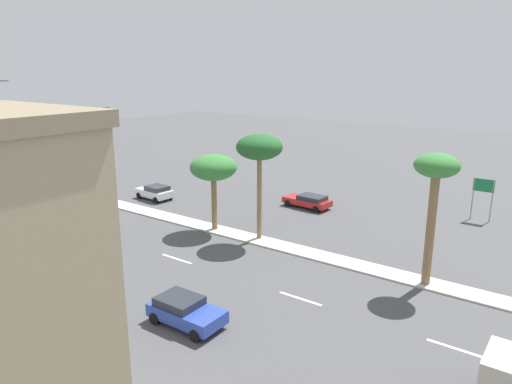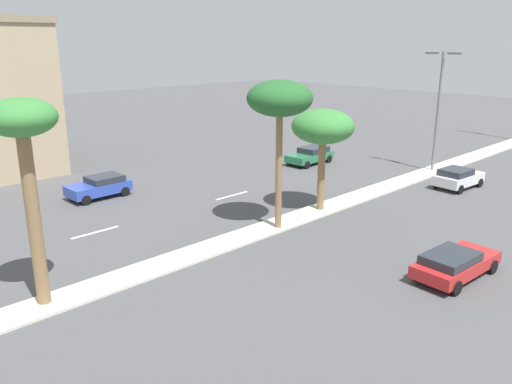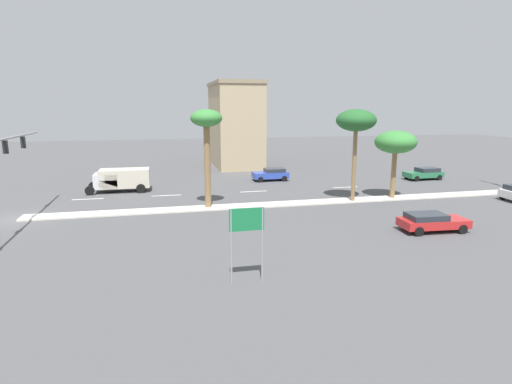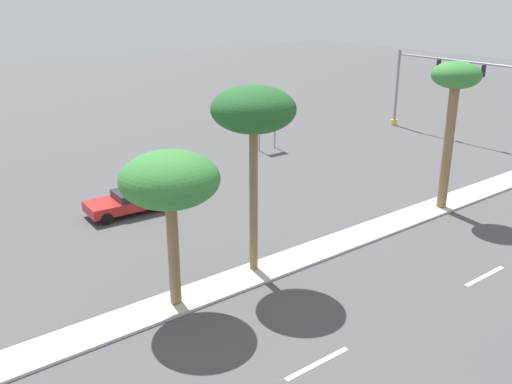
{
  "view_description": "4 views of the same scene",
  "coord_description": "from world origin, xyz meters",
  "px_view_note": "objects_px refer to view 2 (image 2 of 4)",
  "views": [
    {
      "loc": [
        -27.96,
        7.35,
        13.01
      ],
      "look_at": [
        -0.02,
        27.53,
        3.89
      ],
      "focal_mm": 33.13,
      "sensor_mm": 36.0,
      "label": 1
    },
    {
      "loc": [
        19.02,
        7.73,
        10.22
      ],
      "look_at": [
        -1.86,
        27.94,
        1.6
      ],
      "focal_mm": 36.11,
      "sensor_mm": 36.0,
      "label": 2
    },
    {
      "loc": [
        34.55,
        10.52,
        8.42
      ],
      "look_at": [
        2.73,
        17.98,
        1.81
      ],
      "focal_mm": 29.55,
      "sensor_mm": 36.0,
      "label": 3
    },
    {
      "loc": [
        -17.84,
        41.5,
        12.06
      ],
      "look_at": [
        3.18,
        25.2,
        2.41
      ],
      "focal_mm": 40.46,
      "sensor_mm": 36.0,
      "label": 4
    }
  ],
  "objects_px": {
    "street_lamp_front": "(439,102)",
    "sedan_green_right": "(311,155)",
    "palm_tree_inboard": "(23,135)",
    "sedan_red_outboard": "(455,263)",
    "palm_tree_near": "(323,128)",
    "palm_tree_right": "(280,101)",
    "sedan_white_far": "(458,177)",
    "sedan_blue_near": "(100,186)"
  },
  "relations": [
    {
      "from": "palm_tree_right",
      "to": "palm_tree_near",
      "type": "distance_m",
      "value": 4.66
    },
    {
      "from": "sedan_blue_near",
      "to": "sedan_red_outboard",
      "type": "bearing_deg",
      "value": 13.59
    },
    {
      "from": "palm_tree_inboard",
      "to": "street_lamp_front",
      "type": "relative_size",
      "value": 0.88
    },
    {
      "from": "palm_tree_inboard",
      "to": "sedan_red_outboard",
      "type": "xyz_separation_m",
      "value": [
        10.29,
        14.17,
        -6.18
      ]
    },
    {
      "from": "street_lamp_front",
      "to": "sedan_green_right",
      "type": "xyz_separation_m",
      "value": [
        -8.56,
        -5.08,
        -4.83
      ]
    },
    {
      "from": "sedan_blue_near",
      "to": "sedan_white_far",
      "type": "height_order",
      "value": "sedan_white_far"
    },
    {
      "from": "palm_tree_right",
      "to": "sedan_green_right",
      "type": "distance_m",
      "value": 17.51
    },
    {
      "from": "palm_tree_near",
      "to": "sedan_red_outboard",
      "type": "distance_m",
      "value": 11.48
    },
    {
      "from": "sedan_blue_near",
      "to": "sedan_green_right",
      "type": "relative_size",
      "value": 0.91
    },
    {
      "from": "palm_tree_near",
      "to": "sedan_red_outboard",
      "type": "height_order",
      "value": "palm_tree_near"
    },
    {
      "from": "palm_tree_right",
      "to": "sedan_white_far",
      "type": "height_order",
      "value": "palm_tree_right"
    },
    {
      "from": "sedan_red_outboard",
      "to": "palm_tree_inboard",
      "type": "bearing_deg",
      "value": -125.98
    },
    {
      "from": "palm_tree_near",
      "to": "sedan_blue_near",
      "type": "bearing_deg",
      "value": -145.25
    },
    {
      "from": "palm_tree_near",
      "to": "sedan_green_right",
      "type": "xyz_separation_m",
      "value": [
        -8.66,
        9.34,
        -4.44
      ]
    },
    {
      "from": "palm_tree_right",
      "to": "palm_tree_inboard",
      "type": "bearing_deg",
      "value": -92.54
    },
    {
      "from": "palm_tree_inboard",
      "to": "palm_tree_near",
      "type": "bearing_deg",
      "value": 89.45
    },
    {
      "from": "palm_tree_right",
      "to": "sedan_white_far",
      "type": "bearing_deg",
      "value": 78.23
    },
    {
      "from": "palm_tree_near",
      "to": "sedan_white_far",
      "type": "distance_m",
      "value": 12.44
    },
    {
      "from": "sedan_blue_near",
      "to": "sedan_green_right",
      "type": "height_order",
      "value": "sedan_blue_near"
    },
    {
      "from": "palm_tree_near",
      "to": "street_lamp_front",
      "type": "height_order",
      "value": "street_lamp_front"
    },
    {
      "from": "palm_tree_inboard",
      "to": "sedan_white_far",
      "type": "height_order",
      "value": "palm_tree_inboard"
    },
    {
      "from": "sedan_green_right",
      "to": "sedan_white_far",
      "type": "distance_m",
      "value": 12.37
    },
    {
      "from": "sedan_blue_near",
      "to": "sedan_white_far",
      "type": "relative_size",
      "value": 1.02
    },
    {
      "from": "palm_tree_right",
      "to": "sedan_white_far",
      "type": "xyz_separation_m",
      "value": [
        3.18,
        15.27,
        -6.36
      ]
    },
    {
      "from": "street_lamp_front",
      "to": "sedan_white_far",
      "type": "height_order",
      "value": "street_lamp_front"
    },
    {
      "from": "palm_tree_right",
      "to": "sedan_red_outboard",
      "type": "height_order",
      "value": "palm_tree_right"
    },
    {
      "from": "street_lamp_front",
      "to": "sedan_green_right",
      "type": "height_order",
      "value": "street_lamp_front"
    },
    {
      "from": "palm_tree_near",
      "to": "sedan_green_right",
      "type": "height_order",
      "value": "palm_tree_near"
    },
    {
      "from": "street_lamp_front",
      "to": "sedan_green_right",
      "type": "relative_size",
      "value": 2.07
    },
    {
      "from": "palm_tree_near",
      "to": "street_lamp_front",
      "type": "bearing_deg",
      "value": 90.39
    },
    {
      "from": "palm_tree_right",
      "to": "sedan_red_outboard",
      "type": "xyz_separation_m",
      "value": [
        9.71,
        1.18,
        -6.44
      ]
    },
    {
      "from": "palm_tree_near",
      "to": "sedan_red_outboard",
      "type": "bearing_deg",
      "value": -16.71
    },
    {
      "from": "palm_tree_right",
      "to": "sedan_blue_near",
      "type": "height_order",
      "value": "palm_tree_right"
    },
    {
      "from": "sedan_green_right",
      "to": "sedan_white_far",
      "type": "height_order",
      "value": "sedan_white_far"
    },
    {
      "from": "palm_tree_near",
      "to": "palm_tree_right",
      "type": "bearing_deg",
      "value": -84.41
    },
    {
      "from": "sedan_red_outboard",
      "to": "sedan_white_far",
      "type": "xyz_separation_m",
      "value": [
        -6.53,
        14.1,
        0.08
      ]
    },
    {
      "from": "palm_tree_right",
      "to": "street_lamp_front",
      "type": "distance_m",
      "value": 18.71
    },
    {
      "from": "palm_tree_inboard",
      "to": "palm_tree_near",
      "type": "xyz_separation_m",
      "value": [
        0.16,
        17.2,
        -1.69
      ]
    },
    {
      "from": "sedan_green_right",
      "to": "sedan_red_outboard",
      "type": "bearing_deg",
      "value": -33.38
    },
    {
      "from": "street_lamp_front",
      "to": "sedan_blue_near",
      "type": "distance_m",
      "value": 26.26
    },
    {
      "from": "palm_tree_near",
      "to": "sedan_red_outboard",
      "type": "xyz_separation_m",
      "value": [
        10.12,
        -3.04,
        -4.49
      ]
    },
    {
      "from": "sedan_blue_near",
      "to": "sedan_red_outboard",
      "type": "xyz_separation_m",
      "value": [
        22.26,
        5.38,
        -0.07
      ]
    }
  ]
}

